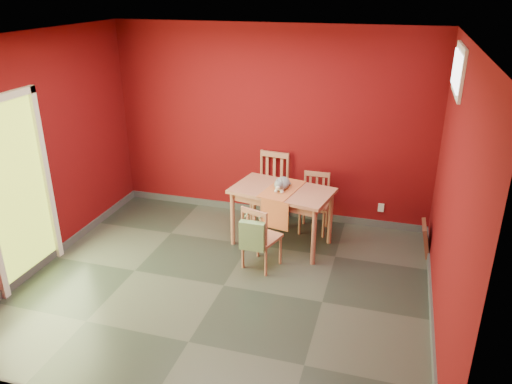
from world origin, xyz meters
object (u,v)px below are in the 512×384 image
(chair_far_right, at_px, (315,202))
(chair_near, at_px, (260,237))
(tote_bag, at_px, (252,236))
(cat, at_px, (282,181))
(dining_table, at_px, (282,196))
(picture_frame, at_px, (425,238))
(chair_far_left, at_px, (271,187))

(chair_far_right, distance_m, chair_near, 1.25)
(tote_bag, height_order, cat, cat)
(tote_bag, distance_m, cat, 0.95)
(dining_table, height_order, chair_far_right, chair_far_right)
(dining_table, bearing_deg, chair_near, -99.26)
(picture_frame, bearing_deg, chair_near, -153.93)
(dining_table, height_order, cat, cat)
(dining_table, xyz_separation_m, chair_far_left, (-0.32, 0.66, -0.17))
(chair_far_right, bearing_deg, picture_frame, -9.32)
(chair_far_left, distance_m, tote_bag, 1.52)
(chair_near, relative_size, picture_frame, 2.04)
(chair_far_left, height_order, picture_frame, chair_far_left)
(tote_bag, bearing_deg, chair_near, 79.34)
(chair_near, xyz_separation_m, picture_frame, (1.90, 0.93, -0.22))
(chair_far_right, bearing_deg, dining_table, -122.48)
(dining_table, bearing_deg, cat, 111.70)
(dining_table, distance_m, chair_far_right, 0.68)
(chair_far_left, distance_m, chair_far_right, 0.68)
(chair_near, relative_size, tote_bag, 1.96)
(cat, xyz_separation_m, picture_frame, (1.81, 0.26, -0.67))
(chair_near, distance_m, tote_bag, 0.23)
(picture_frame, bearing_deg, dining_table, -170.99)
(chair_far_left, height_order, cat, chair_far_left)
(chair_far_right, distance_m, cat, 0.76)
(tote_bag, bearing_deg, chair_far_right, 70.79)
(dining_table, relative_size, cat, 3.49)
(chair_far_right, relative_size, picture_frame, 2.03)
(chair_far_left, bearing_deg, chair_far_right, -11.75)
(chair_far_right, bearing_deg, cat, -124.76)
(chair_far_left, bearing_deg, chair_near, -80.56)
(chair_near, distance_m, picture_frame, 2.13)
(tote_bag, bearing_deg, dining_table, 80.41)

